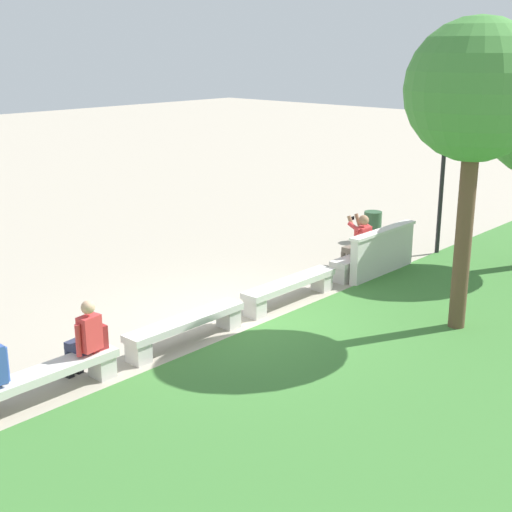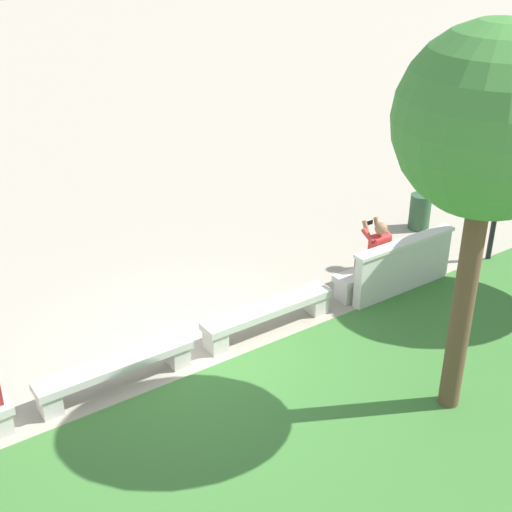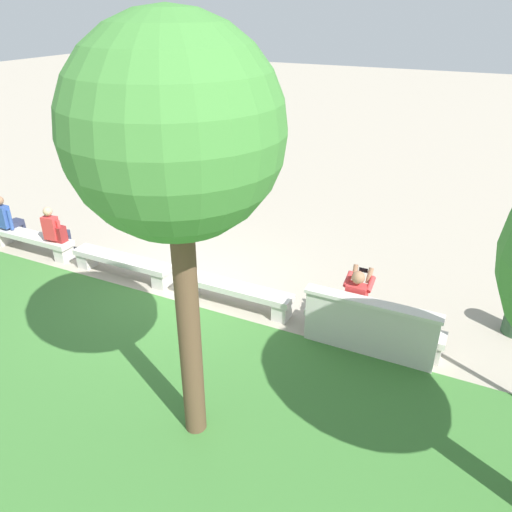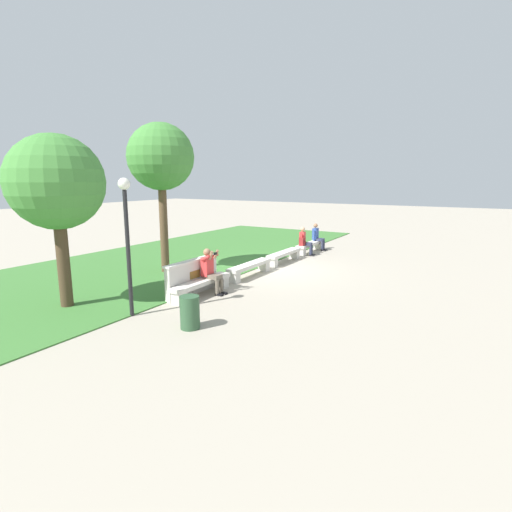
# 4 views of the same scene
# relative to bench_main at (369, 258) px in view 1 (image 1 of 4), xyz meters

# --- Properties ---
(ground_plane) EXTENTS (80.00, 80.00, 0.00)m
(ground_plane) POSITION_rel_bench_main_xyz_m (3.98, 0.00, -0.31)
(ground_plane) COLOR #A89E8C
(grass_strip) EXTENTS (22.30, 8.00, 0.03)m
(grass_strip) POSITION_rel_bench_main_xyz_m (3.98, 4.38, -0.29)
(grass_strip) COLOR #3D7533
(grass_strip) RESTS_ON ground
(bench_main) EXTENTS (2.34, 0.40, 0.45)m
(bench_main) POSITION_rel_bench_main_xyz_m (0.00, 0.00, 0.00)
(bench_main) COLOR beige
(bench_main) RESTS_ON ground
(bench_near) EXTENTS (2.34, 0.40, 0.45)m
(bench_near) POSITION_rel_bench_main_xyz_m (2.65, 0.00, 0.00)
(bench_near) COLOR beige
(bench_near) RESTS_ON ground
(bench_mid) EXTENTS (2.34, 0.40, 0.45)m
(bench_mid) POSITION_rel_bench_main_xyz_m (5.31, 0.00, 0.00)
(bench_mid) COLOR beige
(bench_mid) RESTS_ON ground
(bench_far) EXTENTS (2.34, 0.40, 0.45)m
(bench_far) POSITION_rel_bench_main_xyz_m (7.96, 0.00, 0.00)
(bench_far) COLOR beige
(bench_far) RESTS_ON ground
(backrest_wall_with_plaque) EXTENTS (2.18, 0.24, 1.01)m
(backrest_wall_with_plaque) POSITION_rel_bench_main_xyz_m (0.00, 0.34, 0.21)
(backrest_wall_with_plaque) COLOR beige
(backrest_wall_with_plaque) RESTS_ON ground
(person_photographer) EXTENTS (0.48, 0.73, 1.32)m
(person_photographer) POSITION_rel_bench_main_xyz_m (0.32, -0.08, 0.43)
(person_photographer) COLOR black
(person_photographer) RESTS_ON ground
(person_distant) EXTENTS (0.48, 0.70, 1.26)m
(person_distant) POSITION_rel_bench_main_xyz_m (7.19, -0.07, 0.36)
(person_distant) COLOR black
(person_distant) RESTS_ON ground
(backpack) EXTENTS (0.28, 0.24, 0.43)m
(backpack) POSITION_rel_bench_main_xyz_m (7.02, -0.03, 0.32)
(backpack) COLOR maroon
(backpack) RESTS_ON bench_far
(tree_behind_wall) EXTENTS (2.28, 2.28, 5.19)m
(tree_behind_wall) POSITION_rel_bench_main_xyz_m (1.66, 2.95, 3.69)
(tree_behind_wall) COLOR brown
(tree_behind_wall) RESTS_ON ground
(trash_bin) EXTENTS (0.44, 0.44, 0.75)m
(trash_bin) POSITION_rel_bench_main_xyz_m (-2.19, -1.37, 0.07)
(trash_bin) COLOR #2D5133
(trash_bin) RESTS_ON ground
(lamp_post) EXTENTS (0.28, 0.28, 3.33)m
(lamp_post) POSITION_rel_bench_main_xyz_m (-2.26, 0.40, 1.91)
(lamp_post) COLOR black
(lamp_post) RESTS_ON ground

